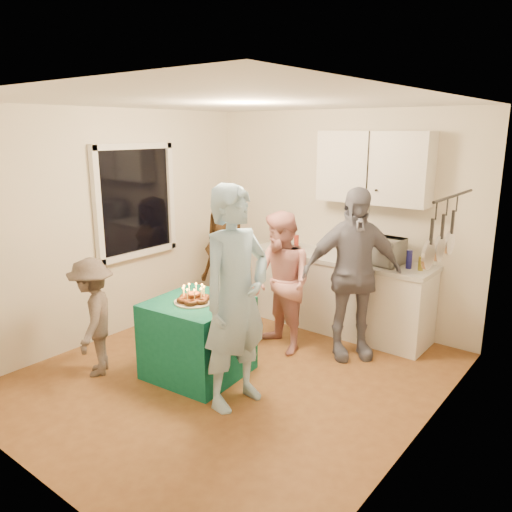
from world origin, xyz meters
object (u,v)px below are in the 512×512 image
Objects in this scene: man_birthday at (236,298)px; woman_back_center at (281,283)px; woman_back_left at (226,263)px; microwave at (378,250)px; child_near_left at (93,317)px; woman_back_right at (352,274)px; punch_jar at (232,282)px; party_table at (198,338)px; counter at (338,295)px.

man_birthday reaches higher than woman_back_center.
woman_back_left is (-1.41, 1.47, -0.24)m from man_birthday.
microwave is 3.12m from child_near_left.
woman_back_right is at bearing 47.86° from woman_back_center.
punch_jar is 1.40m from child_near_left.
man_birthday reaches higher than woman_back_right.
party_table is 1.04m from child_near_left.
woman_back_right is at bearing -51.16° from counter.
woman_back_right is at bearing 92.61° from child_near_left.
microwave is at bearing 23.14° from woman_back_left.
child_near_left is at bearing -177.71° from woman_back_right.
counter is 1.21× the size of woman_back_right.
microwave is 1.88m from woman_back_left.
man_birthday is 1.07× the size of woman_back_right.
microwave is 0.27× the size of man_birthday.
woman_back_left is (-0.77, 1.30, 0.36)m from party_table.
man_birthday is at bearing -147.52° from woman_back_right.
counter is at bearing 84.09° from woman_back_right.
woman_back_left reaches higher than party_table.
woman_back_left is 0.96× the size of woman_back_center.
woman_back_left is 1.14m from woman_back_center.
woman_back_center is at bearing 71.54° from party_table.
woman_back_center is at bearing -122.01° from microwave.
party_table is 0.47× the size of woman_back_right.
party_table is 0.72× the size of child_near_left.
party_table is 0.89m from man_birthday.
woman_back_left reaches higher than punch_jar.
party_table is at bearing -88.38° from woman_back_center.
woman_back_center is (0.09, 0.69, -0.16)m from punch_jar.
woman_back_center is (1.09, -0.34, 0.03)m from woman_back_left.
counter is 1.49× the size of woman_back_left.
counter is 1.43m from woman_back_left.
woman_back_right reaches higher than child_near_left.
woman_back_left is 1.25× the size of child_near_left.
punch_jar is at bearing -99.82° from counter.
woman_back_left is at bearing 120.53° from party_table.
woman_back_center reaches higher than woman_back_left.
punch_jar is at bearing -77.63° from woman_back_center.
woman_back_right is 2.64m from child_near_left.
counter is 0.89m from woman_back_right.
woman_back_left reaches higher than counter.
woman_back_center is at bearing 82.29° from punch_jar.
punch_jar is 0.23× the size of woman_back_left.
woman_back_left is at bearing 135.36° from woman_back_right.
child_near_left is at bearing -142.81° from party_table.
punch_jar is at bearing -41.53° from woman_back_left.
counter is at bearing 74.97° from party_table.
microwave is 0.29× the size of woman_back_right.
man_birthday is (0.64, -0.17, 0.59)m from party_table.
woman_back_left is at bearing -157.74° from microwave.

